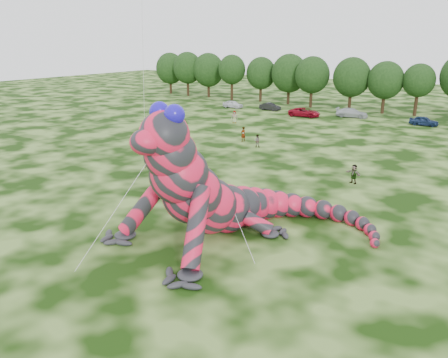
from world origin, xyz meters
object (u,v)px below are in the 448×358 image
spectator_0 (243,134)px  tree_7 (351,84)px  tree_3 (232,78)px  car_2 (304,112)px  tree_4 (261,79)px  tree_2 (208,75)px  tree_8 (385,88)px  spectator_5 (354,174)px  flying_kite (142,7)px  tree_9 (418,90)px  inflatable_gecko (224,166)px  car_4 (424,121)px  tree_1 (188,74)px  tree_6 (312,82)px  spectator_4 (234,117)px  tree_5 (289,79)px  car_3 (352,113)px  spectator_1 (257,141)px  tree_0 (170,73)px  car_1 (270,107)px  car_0 (233,104)px

spectator_0 → tree_7: bearing=-167.4°
tree_3 → car_2: (21.52, -10.86, -3.98)m
tree_4 → tree_2: bearing=179.8°
tree_8 → spectator_5: bearing=-78.6°
flying_kite → tree_9: bearing=76.1°
tree_3 → tree_4: tree_3 is taller
inflatable_gecko → car_4: bearing=99.1°
flying_kite → car_4: 47.79m
tree_1 → tree_6: tree_1 is taller
tree_1 → spectator_4: 36.27m
tree_5 → car_4: bearing=-19.6°
tree_5 → tree_7: (13.04, -1.63, -0.16)m
car_4 → spectator_4: 28.58m
tree_6 → car_3: tree_6 is taller
tree_4 → spectator_1: (19.68, -36.02, -3.75)m
tree_3 → tree_8: 31.50m
flying_kite → tree_4: (-18.02, 52.78, -10.39)m
tree_1 → tree_2: size_ratio=1.02×
tree_0 → car_1: size_ratio=2.36×
tree_1 → tree_4: size_ratio=1.08×
tree_9 → car_3: tree_9 is taller
tree_6 → car_3: bearing=-33.4°
inflatable_gecko → tree_8: inflatable_gecko is taller
tree_1 → car_2: 36.39m
tree_2 → tree_6: (25.46, -2.08, -0.08)m
flying_kite → spectator_1: (1.66, 16.76, -14.14)m
inflatable_gecko → tree_1: size_ratio=1.84×
inflatable_gecko → car_2: size_ratio=3.41×
tree_3 → spectator_0: tree_3 is taller
tree_5 → tree_9: (24.19, -1.09, -0.56)m
tree_8 → car_3: (-3.14, -7.03, -3.72)m
inflatable_gecko → flying_kite: bearing=169.2°
tree_0 → tree_8: size_ratio=1.06×
car_3 → tree_2: bearing=68.3°
spectator_1 → tree_0: bearing=-60.9°
tree_5 → car_2: 15.70m
spectator_4 → tree_6: bearing=56.6°
tree_5 → car_4: tree_5 is taller
spectator_5 → tree_4: bearing=151.3°
tree_1 → tree_7: tree_1 is taller
tree_3 → tree_6: (18.16, -0.38, 0.03)m
tree_7 → car_2: 12.06m
tree_1 → tree_0: bearing=169.2°
inflatable_gecko → tree_0: bearing=146.8°
tree_6 → car_1: bearing=-122.1°
car_3 → car_0: bearing=87.5°
tree_0 → car_2: (40.36, -13.03, -4.02)m
tree_6 → tree_8: size_ratio=1.06×
tree_6 → spectator_0: 32.84m
spectator_5 → spectator_0: size_ratio=0.93×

